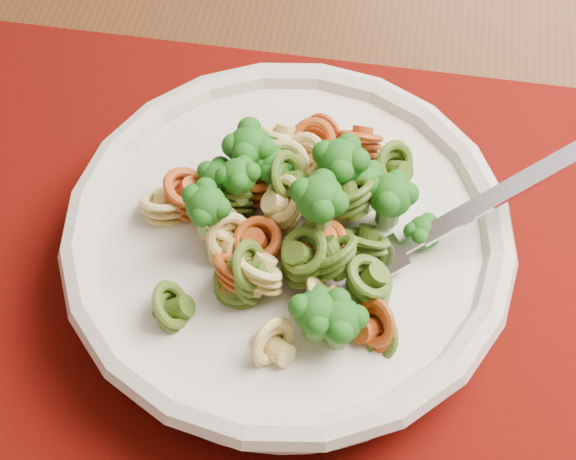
# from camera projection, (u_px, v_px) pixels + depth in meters

# --- Properties ---
(dining_table) EXTENTS (1.29, 0.83, 0.78)m
(dining_table) POSITION_uv_depth(u_px,v_px,m) (294.00, 241.00, 0.66)
(dining_table) COLOR #4D2815
(dining_table) RESTS_ON ground
(placemat) EXTENTS (0.50, 0.39, 0.00)m
(placemat) POSITION_uv_depth(u_px,v_px,m) (256.00, 278.00, 0.50)
(placemat) COLOR #540503
(placemat) RESTS_ON dining_table
(pasta_bowl) EXTENTS (0.27, 0.27, 0.05)m
(pasta_bowl) POSITION_uv_depth(u_px,v_px,m) (288.00, 239.00, 0.48)
(pasta_bowl) COLOR beige
(pasta_bowl) RESTS_ON placemat
(pasta_broccoli_heap) EXTENTS (0.23, 0.23, 0.06)m
(pasta_broccoli_heap) POSITION_uv_depth(u_px,v_px,m) (288.00, 224.00, 0.46)
(pasta_broccoli_heap) COLOR #E0CA6E
(pasta_broccoli_heap) RESTS_ON pasta_bowl
(fork) EXTENTS (0.17, 0.12, 0.08)m
(fork) POSITION_uv_depth(u_px,v_px,m) (383.00, 259.00, 0.45)
(fork) COLOR silver
(fork) RESTS_ON pasta_bowl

